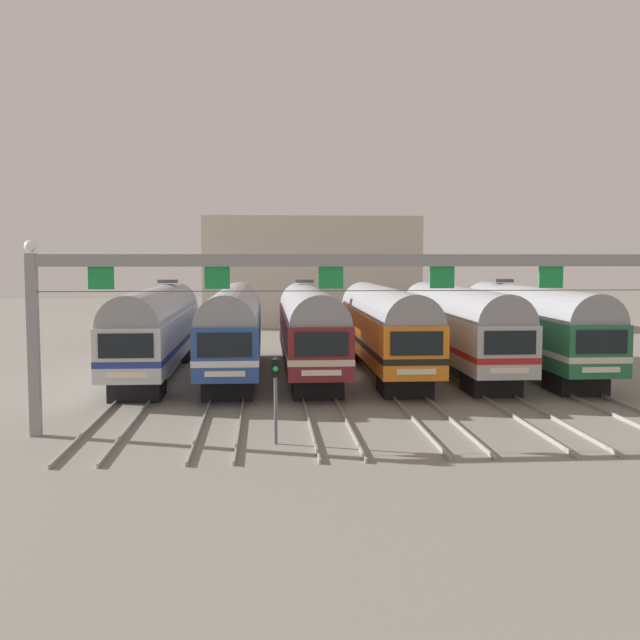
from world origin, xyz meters
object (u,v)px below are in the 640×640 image
(commuter_train_orange, at_px, (384,325))
(catenary_gantry, at_px, (387,285))
(commuter_train_blue, at_px, (233,326))
(commuter_train_stainless, at_px, (457,325))
(commuter_train_maroon, at_px, (309,326))
(commuter_train_green, at_px, (530,324))
(commuter_train_silver, at_px, (157,327))
(yard_signal_mast, at_px, (276,384))

(commuter_train_orange, xyz_separation_m, catenary_gantry, (-2.04, -13.49, 2.66))
(commuter_train_blue, distance_m, commuter_train_stainless, 12.24)
(commuter_train_blue, xyz_separation_m, commuter_train_maroon, (4.08, 0.00, 0.00))
(commuter_train_blue, relative_size, commuter_train_green, 1.00)
(commuter_train_maroon, bearing_deg, catenary_gantry, -81.41)
(commuter_train_blue, bearing_deg, commuter_train_maroon, 0.06)
(commuter_train_orange, bearing_deg, commuter_train_stainless, 0.00)
(commuter_train_blue, relative_size, commuter_train_stainless, 1.00)
(commuter_train_silver, relative_size, commuter_train_stainless, 1.00)
(commuter_train_silver, height_order, yard_signal_mast, commuter_train_silver)
(commuter_train_silver, distance_m, yard_signal_mast, 16.50)
(commuter_train_silver, relative_size, commuter_train_blue, 1.00)
(commuter_train_silver, relative_size, commuter_train_orange, 1.00)
(commuter_train_maroon, xyz_separation_m, catenary_gantry, (2.04, -13.50, 2.66))
(commuter_train_orange, bearing_deg, commuter_train_blue, 180.00)
(commuter_train_stainless, relative_size, yard_signal_mast, 6.09)
(commuter_train_stainless, height_order, yard_signal_mast, commuter_train_stainless)
(commuter_train_stainless, height_order, catenary_gantry, catenary_gantry)
(commuter_train_maroon, xyz_separation_m, commuter_train_stainless, (8.16, -0.00, -0.00))
(commuter_train_silver, relative_size, commuter_train_green, 1.00)
(catenary_gantry, xyz_separation_m, yard_signal_mast, (-4.08, -1.81, -3.28))
(commuter_train_orange, distance_m, catenary_gantry, 13.91)
(catenary_gantry, distance_m, yard_signal_mast, 5.54)
(commuter_train_silver, bearing_deg, catenary_gantry, -52.94)
(commuter_train_maroon, height_order, catenary_gantry, catenary_gantry)
(commuter_train_green, relative_size, catenary_gantry, 0.70)
(commuter_train_maroon, relative_size, catenary_gantry, 0.70)
(commuter_train_orange, xyz_separation_m, yard_signal_mast, (-6.12, -15.31, -0.62))
(commuter_train_silver, xyz_separation_m, yard_signal_mast, (6.12, -15.31, -0.62))
(commuter_train_blue, xyz_separation_m, commuter_train_orange, (8.16, 0.00, 0.00))
(commuter_train_maroon, height_order, yard_signal_mast, commuter_train_maroon)
(commuter_train_silver, bearing_deg, commuter_train_orange, -0.02)
(commuter_train_orange, relative_size, catenary_gantry, 0.70)
(commuter_train_orange, bearing_deg, commuter_train_green, 0.03)
(commuter_train_stainless, height_order, commuter_train_green, commuter_train_green)
(commuter_train_blue, height_order, yard_signal_mast, commuter_train_blue)
(commuter_train_orange, xyz_separation_m, commuter_train_stainless, (4.08, 0.00, 0.00))
(catenary_gantry, relative_size, yard_signal_mast, 8.65)
(commuter_train_maroon, distance_m, commuter_train_orange, 4.08)
(commuter_train_maroon, relative_size, commuter_train_stainless, 1.00)
(commuter_train_blue, height_order, commuter_train_maroon, commuter_train_maroon)
(commuter_train_green, height_order, catenary_gantry, catenary_gantry)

